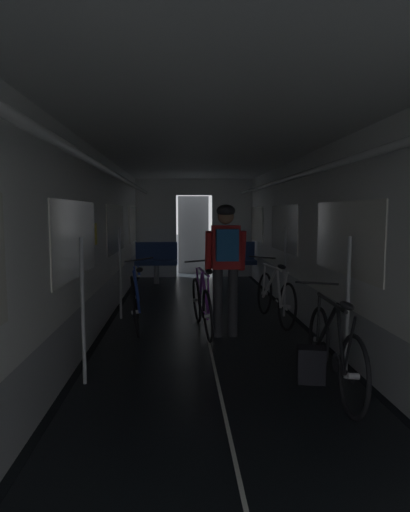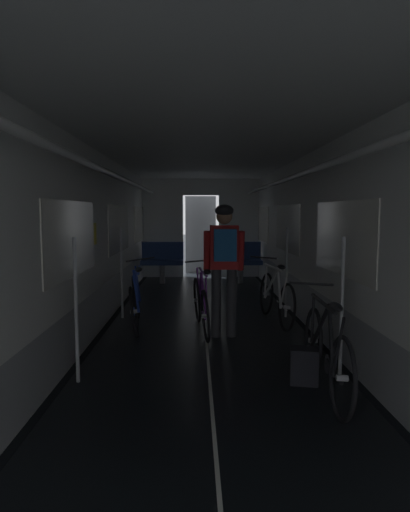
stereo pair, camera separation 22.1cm
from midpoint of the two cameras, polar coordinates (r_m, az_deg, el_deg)
train_car_shell at (r=5.64m, az=1.26°, el=6.35°), size 3.14×12.34×2.57m
bench_seat_far_left at (r=10.19m, az=-4.92°, el=-0.32°), size 0.98×0.51×0.95m
bench_seat_far_right at (r=10.23m, az=5.19°, el=-0.30°), size 0.98×0.51×0.95m
bicycle_black at (r=4.22m, az=16.79°, el=-11.76°), size 0.44×1.69×0.94m
bicycle_white at (r=6.66m, az=10.05°, el=-5.22°), size 0.47×1.69×0.95m
bicycle_blue at (r=6.37m, az=-8.01°, el=-5.70°), size 0.44×1.69×0.95m
person_cyclist_aisle at (r=5.71m, az=3.60°, el=0.04°), size 0.53×0.39×1.73m
bicycle_purple_in_aisle at (r=6.06m, az=0.56°, el=-6.20°), size 0.44×1.69×0.95m
backpack_on_floor at (r=4.47m, az=14.08°, el=-13.58°), size 0.29×0.25×0.34m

